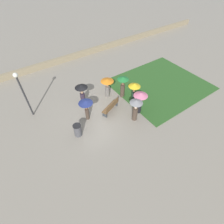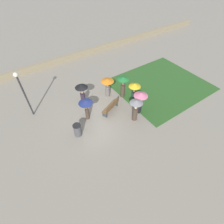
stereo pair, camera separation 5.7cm
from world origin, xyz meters
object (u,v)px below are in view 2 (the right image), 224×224
(crowd_person_green, at_px, (123,84))
(crowd_person_grey, at_px, (136,107))
(crowd_person_orange, at_px, (108,85))
(park_bench, at_px, (111,107))
(crowd_person_yellow, at_px, (134,89))
(crowd_person_pink, at_px, (140,99))
(crowd_person_black, at_px, (82,91))
(crowd_person_navy, at_px, (86,105))
(trash_bin, at_px, (78,130))
(lamp_post, at_px, (22,89))

(crowd_person_green, relative_size, crowd_person_grey, 1.04)
(crowd_person_orange, bearing_deg, park_bench, -159.07)
(crowd_person_yellow, bearing_deg, crowd_person_grey, 68.22)
(crowd_person_orange, bearing_deg, crowd_person_yellow, -96.91)
(crowd_person_pink, bearing_deg, crowd_person_black, -95.84)
(crowd_person_navy, distance_m, crowd_person_orange, 3.03)
(park_bench, height_order, crowd_person_green, crowd_person_green)
(trash_bin, distance_m, crowd_person_grey, 4.33)
(trash_bin, bearing_deg, crowd_person_green, -162.38)
(crowd_person_pink, distance_m, crowd_person_yellow, 1.27)
(park_bench, height_order, crowd_person_orange, crowd_person_orange)
(park_bench, xyz_separation_m, crowd_person_black, (1.36, -1.98, 0.87))
(crowd_person_pink, xyz_separation_m, crowd_person_navy, (3.61, -1.65, 0.00))
(lamp_post, distance_m, trash_bin, 4.69)
(park_bench, height_order, trash_bin, trash_bin)
(crowd_person_green, bearing_deg, trash_bin, -48.20)
(crowd_person_green, relative_size, crowd_person_black, 1.00)
(trash_bin, relative_size, crowd_person_grey, 0.52)
(lamp_post, xyz_separation_m, crowd_person_pink, (-6.88, 4.43, -1.11))
(crowd_person_navy, bearing_deg, crowd_person_black, -100.99)
(crowd_person_black, bearing_deg, park_bench, -144.99)
(park_bench, bearing_deg, lamp_post, -53.06)
(crowd_person_black, bearing_deg, crowd_person_yellow, -120.02)
(park_bench, bearing_deg, trash_bin, -10.43)
(trash_bin, xyz_separation_m, crowd_person_green, (-5.02, -1.59, 0.78))
(lamp_post, height_order, crowd_person_green, lamp_post)
(park_bench, xyz_separation_m, crowd_person_yellow, (-2.15, 0.09, 0.88))
(lamp_post, bearing_deg, crowd_person_navy, 139.56)
(park_bench, xyz_separation_m, crowd_person_navy, (1.88, -0.36, 0.87))
(trash_bin, relative_size, crowd_person_orange, 0.56)
(crowd_person_black, bearing_deg, lamp_post, 73.55)
(crowd_person_navy, relative_size, crowd_person_orange, 1.02)
(crowd_person_pink, bearing_deg, crowd_person_orange, -122.33)
(crowd_person_green, bearing_deg, crowd_person_pink, 21.19)
(crowd_person_green, distance_m, crowd_person_black, 3.37)
(lamp_post, height_order, trash_bin, lamp_post)
(crowd_person_pink, relative_size, crowd_person_grey, 1.01)
(park_bench, distance_m, crowd_person_grey, 2.09)
(trash_bin, height_order, crowd_person_green, crowd_person_green)
(park_bench, bearing_deg, crowd_person_grey, 97.69)
(crowd_person_orange, bearing_deg, crowd_person_pink, -116.52)
(crowd_person_yellow, bearing_deg, park_bench, 12.33)
(trash_bin, height_order, crowd_person_grey, crowd_person_grey)
(crowd_person_green, relative_size, crowd_person_yellow, 1.07)
(crowd_person_navy, distance_m, crowd_person_grey, 3.52)
(crowd_person_green, height_order, crowd_person_navy, crowd_person_green)
(crowd_person_navy, bearing_deg, crowd_person_orange, -146.59)
(crowd_person_navy, bearing_deg, crowd_person_grey, 150.96)
(crowd_person_green, height_order, crowd_person_orange, crowd_person_green)
(crowd_person_pink, relative_size, crowd_person_yellow, 1.04)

